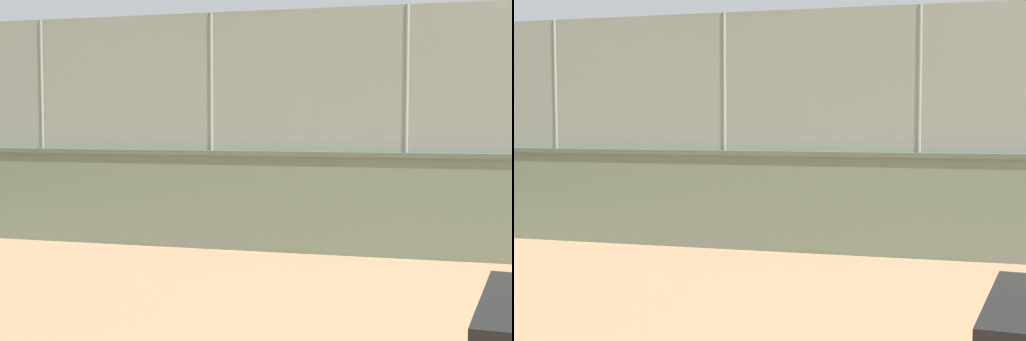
# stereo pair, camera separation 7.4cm
# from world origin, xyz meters

# --- Properties ---
(ground_plane) EXTENTS (260.00, 260.00, 0.00)m
(ground_plane) POSITION_xyz_m (0.00, 0.00, 0.00)
(ground_plane) COLOR tan
(perimeter_wall) EXTENTS (28.98, 0.66, 1.62)m
(perimeter_wall) POSITION_xyz_m (2.58, 10.59, 0.82)
(perimeter_wall) COLOR slate
(perimeter_wall) RESTS_ON ground_plane
(fence_panel_on_wall) EXTENTS (28.46, 0.37, 2.24)m
(fence_panel_on_wall) POSITION_xyz_m (2.58, 10.59, 2.74)
(fence_panel_on_wall) COLOR gray
(fence_panel_on_wall) RESTS_ON perimeter_wall
(player_near_wall_returning) EXTENTS (0.96, 0.93, 1.56)m
(player_near_wall_returning) POSITION_xyz_m (5.24, 8.13, 0.92)
(player_near_wall_returning) COLOR navy
(player_near_wall_returning) RESTS_ON ground_plane
(player_baseline_waiting) EXTENTS (0.68, 1.21, 1.47)m
(player_baseline_waiting) POSITION_xyz_m (2.83, 0.63, 0.86)
(player_baseline_waiting) COLOR black
(player_baseline_waiting) RESTS_ON ground_plane
(courtside_bench) EXTENTS (1.60, 0.40, 0.87)m
(courtside_bench) POSITION_xyz_m (-2.21, 8.55, 0.46)
(courtside_bench) COLOR brown
(courtside_bench) RESTS_ON ground_plane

